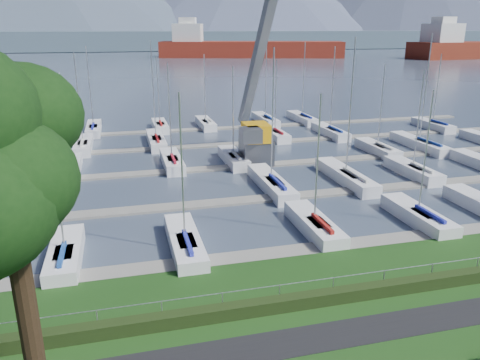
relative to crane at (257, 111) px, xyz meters
name	(u,v)px	position (x,y,z in m)	size (l,w,h in m)	color
path	(320,338)	(-5.96, -30.69, -5.32)	(160.00, 2.00, 0.04)	black
water	(131,55)	(-5.96, 232.31, -5.73)	(800.00, 540.00, 0.20)	#404C5E
hedge	(300,301)	(-5.96, -28.09, -4.98)	(80.00, 0.70, 0.70)	black
fence	(298,283)	(-5.96, -27.69, -4.13)	(0.04, 0.04, 80.00)	#9A9DA3
foothill	(127,40)	(-5.96, 302.31, 0.67)	(900.00, 80.00, 12.00)	#485B6A
docks	(206,169)	(-5.96, -1.69, -5.55)	(90.00, 41.60, 0.25)	gray
crane	(257,111)	(0.00, 0.00, 0.00)	(5.33, 13.25, 22.35)	#515358
cargo_ship_mid	(243,49)	(48.52, 190.20, -1.71)	(92.83, 42.15, 21.50)	maroon
sailboat_fleet	(194,112)	(-6.78, 0.01, 0.15)	(75.00, 49.91, 13.76)	navy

